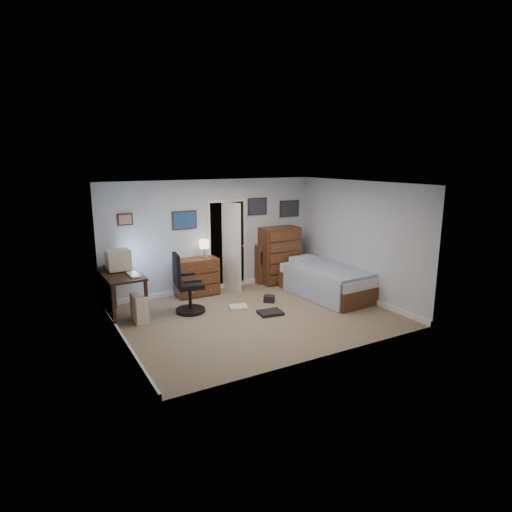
{
  "coord_description": "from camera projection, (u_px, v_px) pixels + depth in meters",
  "views": [
    {
      "loc": [
        -3.78,
        -6.72,
        2.93
      ],
      "look_at": [
        0.17,
        0.3,
        1.1
      ],
      "focal_mm": 30.0,
      "sensor_mm": 36.0,
      "label": 1
    }
  ],
  "objects": [
    {
      "name": "floor",
      "position": [
        256.0,
        317.0,
        8.17
      ],
      "size": [
        5.0,
        4.0,
        0.02
      ],
      "primitive_type": "cube",
      "color": "gray",
      "rests_on": "ground"
    },
    {
      "name": "computer_desk",
      "position": [
        115.0,
        283.0,
        8.09
      ],
      "size": [
        0.7,
        1.46,
        0.84
      ],
      "rotation": [
        0.0,
        0.0,
        0.02
      ],
      "color": "black",
      "rests_on": "floor"
    },
    {
      "name": "crt_monitor",
      "position": [
        118.0,
        260.0,
        8.19
      ],
      "size": [
        0.44,
        0.41,
        0.4
      ],
      "rotation": [
        0.0,
        0.0,
        0.02
      ],
      "color": "beige",
      "rests_on": "computer_desk"
    },
    {
      "name": "keyboard",
      "position": [
        134.0,
        275.0,
        7.88
      ],
      "size": [
        0.18,
        0.45,
        0.03
      ],
      "primitive_type": "cube",
      "rotation": [
        0.0,
        0.0,
        0.02
      ],
      "color": "beige",
      "rests_on": "computer_desk"
    },
    {
      "name": "pc_tower",
      "position": [
        140.0,
        308.0,
        7.85
      ],
      "size": [
        0.24,
        0.47,
        0.5
      ],
      "rotation": [
        0.0,
        0.0,
        0.02
      ],
      "color": "beige",
      "rests_on": "floor"
    },
    {
      "name": "office_chair",
      "position": [
        186.0,
        290.0,
        8.27
      ],
      "size": [
        0.65,
        0.65,
        1.19
      ],
      "rotation": [
        0.0,
        0.0,
        -0.14
      ],
      "color": "black",
      "rests_on": "floor"
    },
    {
      "name": "media_stack",
      "position": [
        110.0,
        287.0,
        8.5
      ],
      "size": [
        0.18,
        0.18,
        0.89
      ],
      "primitive_type": "cube",
      "rotation": [
        0.0,
        0.0,
        0.03
      ],
      "color": "maroon",
      "rests_on": "floor"
    },
    {
      "name": "low_dresser",
      "position": [
        197.0,
        277.0,
        9.35
      ],
      "size": [
        0.93,
        0.47,
        0.82
      ],
      "primitive_type": "cube",
      "rotation": [
        0.0,
        0.0,
        0.01
      ],
      "color": "brown",
      "rests_on": "floor"
    },
    {
      "name": "table_lamp",
      "position": [
        204.0,
        245.0,
        9.29
      ],
      "size": [
        0.21,
        0.21,
        0.4
      ],
      "rotation": [
        0.0,
        0.0,
        0.01
      ],
      "color": "gold",
      "rests_on": "low_dresser"
    },
    {
      "name": "doorway",
      "position": [
        222.0,
        243.0,
        10.04
      ],
      "size": [
        0.96,
        1.12,
        2.05
      ],
      "color": "black",
      "rests_on": "floor"
    },
    {
      "name": "tall_dresser",
      "position": [
        279.0,
        255.0,
        10.28
      ],
      "size": [
        0.93,
        0.57,
        1.35
      ],
      "primitive_type": "cube",
      "rotation": [
        0.0,
        0.0,
        -0.03
      ],
      "color": "brown",
      "rests_on": "floor"
    },
    {
      "name": "headboard_bookcase",
      "position": [
        276.0,
        261.0,
        10.4
      ],
      "size": [
        1.04,
        0.29,
        0.94
      ],
      "rotation": [
        0.0,
        0.0,
        -0.02
      ],
      "color": "brown",
      "rests_on": "floor"
    },
    {
      "name": "bed",
      "position": [
        327.0,
        280.0,
        9.36
      ],
      "size": [
        1.26,
        2.22,
        0.71
      ],
      "rotation": [
        0.0,
        0.0,
        0.05
      ],
      "color": "brown",
      "rests_on": "floor"
    },
    {
      "name": "wall_posters",
      "position": [
        235.0,
        212.0,
        9.73
      ],
      "size": [
        4.38,
        0.04,
        0.6
      ],
      "color": "#331E11",
      "rests_on": "floor"
    },
    {
      "name": "floor_clutter",
      "position": [
        262.0,
        307.0,
        8.54
      ],
      "size": [
        1.1,
        1.0,
        0.14
      ],
      "rotation": [
        0.0,
        0.0,
        -0.16
      ],
      "color": "black",
      "rests_on": "floor"
    }
  ]
}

